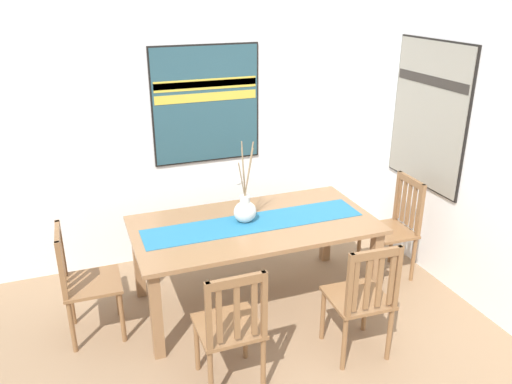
{
  "coord_description": "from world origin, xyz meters",
  "views": [
    {
      "loc": [
        -1.23,
        -2.81,
        2.56
      ],
      "look_at": [
        0.13,
        0.82,
        0.98
      ],
      "focal_mm": 35.96,
      "sensor_mm": 36.0,
      "label": 1
    }
  ],
  "objects_px": {
    "painting_on_back_wall": "(206,104)",
    "dining_table": "(254,233)",
    "chair_2": "(231,327)",
    "painting_on_side_wall": "(429,115)",
    "chair_1": "(362,298)",
    "centerpiece_vase": "(245,209)",
    "chair_0": "(394,226)",
    "chair_3": "(84,281)"
  },
  "relations": [
    {
      "from": "centerpiece_vase",
      "to": "painting_on_side_wall",
      "type": "xyz_separation_m",
      "value": [
        1.78,
        0.08,
        0.61
      ]
    },
    {
      "from": "painting_on_back_wall",
      "to": "chair_0",
      "type": "bearing_deg",
      "value": -36.57
    },
    {
      "from": "chair_1",
      "to": "painting_on_back_wall",
      "type": "height_order",
      "value": "painting_on_back_wall"
    },
    {
      "from": "chair_0",
      "to": "painting_on_back_wall",
      "type": "distance_m",
      "value": 2.08
    },
    {
      "from": "chair_2",
      "to": "painting_on_back_wall",
      "type": "xyz_separation_m",
      "value": [
        0.41,
        1.96,
        1.03
      ]
    },
    {
      "from": "painting_on_side_wall",
      "to": "dining_table",
      "type": "bearing_deg",
      "value": -176.01
    },
    {
      "from": "chair_3",
      "to": "dining_table",
      "type": "bearing_deg",
      "value": -0.77
    },
    {
      "from": "centerpiece_vase",
      "to": "painting_on_side_wall",
      "type": "relative_size",
      "value": 0.54
    },
    {
      "from": "chair_0",
      "to": "chair_2",
      "type": "xyz_separation_m",
      "value": [
        -1.87,
        -0.88,
        -0.02
      ]
    },
    {
      "from": "dining_table",
      "to": "chair_2",
      "type": "xyz_separation_m",
      "value": [
        -0.5,
        -0.91,
        -0.17
      ]
    },
    {
      "from": "chair_2",
      "to": "painting_on_back_wall",
      "type": "height_order",
      "value": "painting_on_back_wall"
    },
    {
      "from": "chair_2",
      "to": "chair_3",
      "type": "distance_m",
      "value": 1.27
    },
    {
      "from": "chair_1",
      "to": "painting_on_side_wall",
      "type": "distance_m",
      "value": 1.89
    },
    {
      "from": "dining_table",
      "to": "painting_on_back_wall",
      "type": "xyz_separation_m",
      "value": [
        -0.09,
        1.06,
        0.86
      ]
    },
    {
      "from": "dining_table",
      "to": "chair_0",
      "type": "xyz_separation_m",
      "value": [
        1.37,
        -0.02,
        -0.15
      ]
    },
    {
      "from": "dining_table",
      "to": "chair_1",
      "type": "distance_m",
      "value": 1.05
    },
    {
      "from": "painting_on_back_wall",
      "to": "dining_table",
      "type": "bearing_deg",
      "value": -85.26
    },
    {
      "from": "dining_table",
      "to": "centerpiece_vase",
      "type": "relative_size",
      "value": 2.79
    },
    {
      "from": "chair_3",
      "to": "chair_2",
      "type": "bearing_deg",
      "value": -46.85
    },
    {
      "from": "dining_table",
      "to": "chair_1",
      "type": "relative_size",
      "value": 2.11
    },
    {
      "from": "chair_2",
      "to": "painting_on_side_wall",
      "type": "bearing_deg",
      "value": 24.88
    },
    {
      "from": "centerpiece_vase",
      "to": "painting_on_back_wall",
      "type": "xyz_separation_m",
      "value": [
        -0.02,
        1.01,
        0.65
      ]
    },
    {
      "from": "painting_on_back_wall",
      "to": "painting_on_side_wall",
      "type": "xyz_separation_m",
      "value": [
        1.8,
        -0.94,
        -0.04
      ]
    },
    {
      "from": "dining_table",
      "to": "chair_3",
      "type": "relative_size",
      "value": 2.14
    },
    {
      "from": "centerpiece_vase",
      "to": "chair_3",
      "type": "bearing_deg",
      "value": -178.98
    },
    {
      "from": "chair_2",
      "to": "chair_3",
      "type": "bearing_deg",
      "value": 133.15
    },
    {
      "from": "chair_2",
      "to": "painting_on_side_wall",
      "type": "relative_size",
      "value": 0.71
    },
    {
      "from": "painting_on_back_wall",
      "to": "centerpiece_vase",
      "type": "bearing_deg",
      "value": -88.72
    },
    {
      "from": "dining_table",
      "to": "chair_2",
      "type": "distance_m",
      "value": 1.05
    },
    {
      "from": "chair_1",
      "to": "chair_2",
      "type": "bearing_deg",
      "value": 179.18
    },
    {
      "from": "chair_0",
      "to": "painting_on_back_wall",
      "type": "xyz_separation_m",
      "value": [
        -1.45,
        1.08,
        1.01
      ]
    },
    {
      "from": "centerpiece_vase",
      "to": "painting_on_back_wall",
      "type": "relative_size",
      "value": 0.64
    },
    {
      "from": "dining_table",
      "to": "chair_0",
      "type": "height_order",
      "value": "chair_0"
    },
    {
      "from": "painting_on_back_wall",
      "to": "chair_1",
      "type": "bearing_deg",
      "value": -74.07
    },
    {
      "from": "centerpiece_vase",
      "to": "chair_2",
      "type": "xyz_separation_m",
      "value": [
        -0.43,
        -0.95,
        -0.38
      ]
    },
    {
      "from": "dining_table",
      "to": "painting_on_side_wall",
      "type": "xyz_separation_m",
      "value": [
        1.71,
        0.12,
        0.82
      ]
    },
    {
      "from": "chair_2",
      "to": "chair_3",
      "type": "relative_size",
      "value": 1.01
    },
    {
      "from": "dining_table",
      "to": "chair_1",
      "type": "height_order",
      "value": "chair_1"
    },
    {
      "from": "chair_0",
      "to": "chair_1",
      "type": "distance_m",
      "value": 1.26
    },
    {
      "from": "dining_table",
      "to": "chair_2",
      "type": "relative_size",
      "value": 2.11
    },
    {
      "from": "chair_3",
      "to": "chair_0",
      "type": "bearing_deg",
      "value": -0.86
    },
    {
      "from": "chair_0",
      "to": "chair_2",
      "type": "distance_m",
      "value": 2.06
    }
  ]
}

